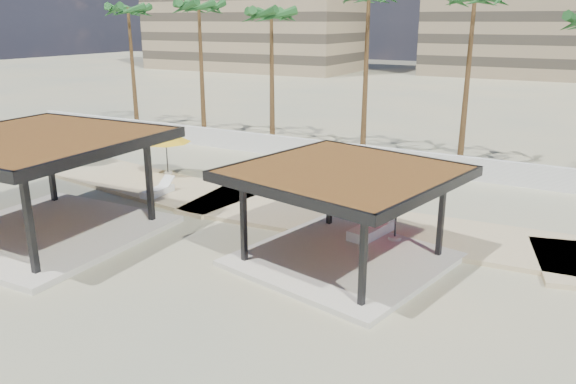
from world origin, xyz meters
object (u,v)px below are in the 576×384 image
at_px(pavilion_west, 40,177).
at_px(umbrella_a, 34,121).
at_px(lounger_b, 373,229).
at_px(lounger_a, 158,191).
at_px(umbrella_c, 398,183).
at_px(pavilion_central, 344,207).

distance_m(pavilion_west, umbrella_a, 12.57).
xyz_separation_m(pavilion_west, lounger_b, (11.02, 5.70, -1.93)).
distance_m(pavilion_west, lounger_a, 6.05).
bearing_deg(umbrella_c, pavilion_west, -154.62).
bearing_deg(lounger_b, pavilion_west, 128.76).
relative_size(pavilion_west, lounger_b, 3.16).
bearing_deg(lounger_b, pavilion_central, -171.72).
bearing_deg(lounger_a, umbrella_c, -92.45).
height_order(pavilion_west, lounger_b, pavilion_west).
distance_m(pavilion_west, lounger_b, 12.56).
height_order(pavilion_central, lounger_b, pavilion_central).
bearing_deg(pavilion_central, pavilion_west, -151.47).
relative_size(umbrella_a, lounger_b, 1.55).
height_order(umbrella_a, lounger_a, umbrella_a).
relative_size(umbrella_c, lounger_a, 1.84).
relative_size(pavilion_central, lounger_a, 4.10).
bearing_deg(pavilion_west, pavilion_central, 14.67).
relative_size(lounger_a, lounger_b, 0.75).
relative_size(pavilion_west, lounger_a, 4.20).
bearing_deg(umbrella_c, lounger_a, 179.79).
distance_m(pavilion_central, pavilion_west, 11.36).
relative_size(pavilion_central, lounger_b, 3.09).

